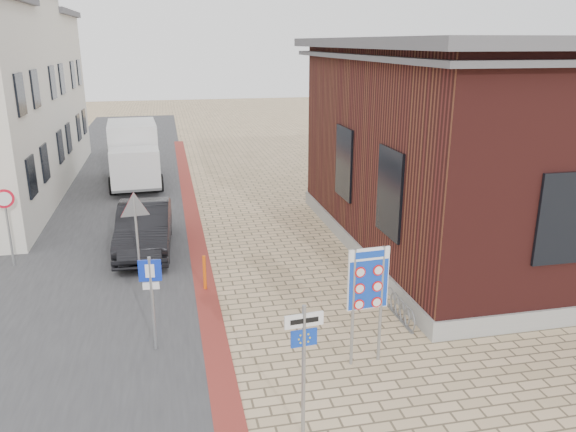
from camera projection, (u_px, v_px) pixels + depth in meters
name	position (u px, v px, depth m)	size (l,w,h in m)	color
ground	(321.00, 381.00, 11.55)	(120.00, 120.00, 0.00)	tan
road_strip	(107.00, 202.00, 24.43)	(7.00, 60.00, 0.02)	#38383A
curb_strip	(195.00, 233.00, 20.47)	(0.60, 40.00, 0.02)	maroon
brick_building	(525.00, 141.00, 18.87)	(13.00, 13.00, 6.80)	gray
townhouse_far	(9.00, 90.00, 30.47)	(7.40, 6.40, 8.30)	beige
bike_rack	(400.00, 309.00, 14.07)	(0.08, 1.80, 0.60)	slate
sedan	(144.00, 228.00, 18.60)	(1.65, 4.74, 1.56)	black
box_truck	(134.00, 154.00, 27.09)	(2.65, 5.70, 2.92)	slate
border_sign	(368.00, 282.00, 11.68)	(0.91, 0.11, 2.65)	gray
essen_sign	(304.00, 351.00, 9.50)	(0.68, 0.10, 2.52)	gray
parking_sign	(151.00, 288.00, 12.29)	(0.50, 0.08, 2.25)	gray
yield_sign	(135.00, 215.00, 15.78)	(0.93, 0.18, 2.63)	gray
speed_sign	(6.00, 215.00, 16.96)	(0.56, 0.21, 2.47)	gray
bollard	(205.00, 273.00, 15.66)	(0.09, 0.09, 1.02)	#E2560B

